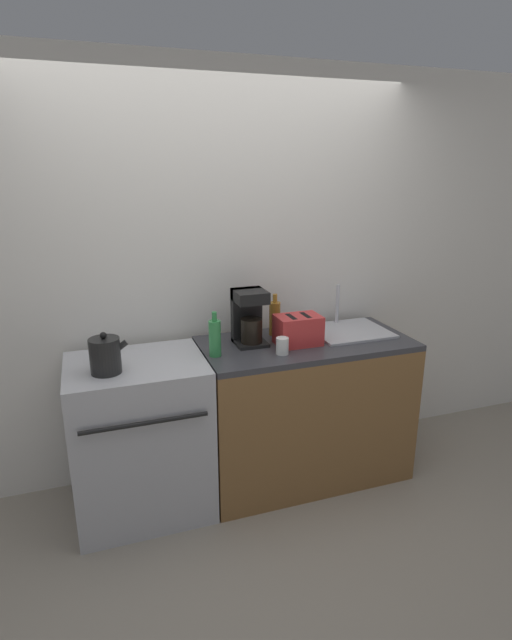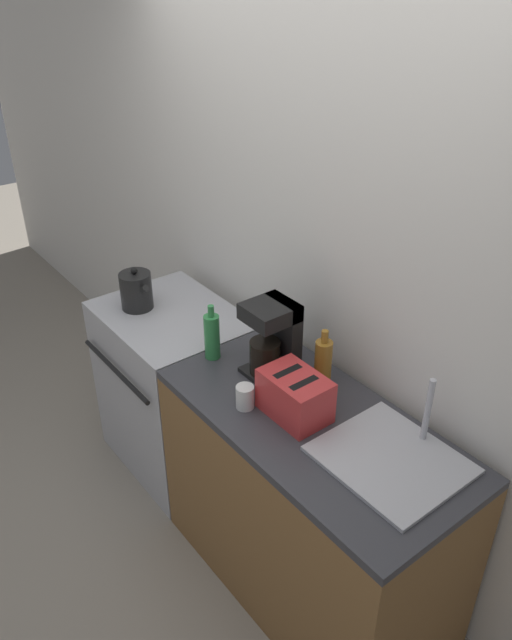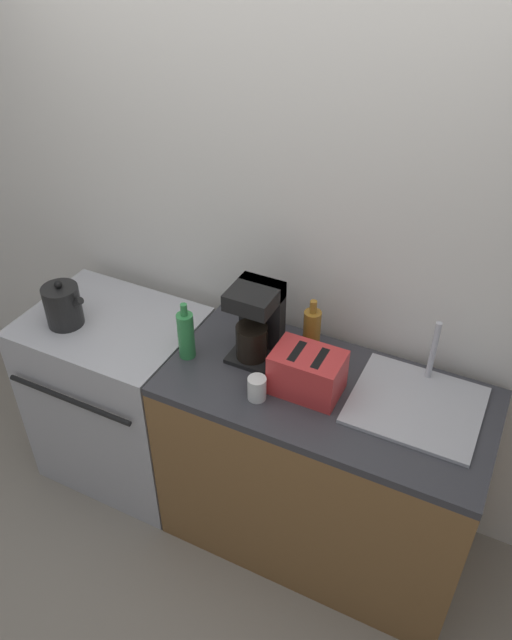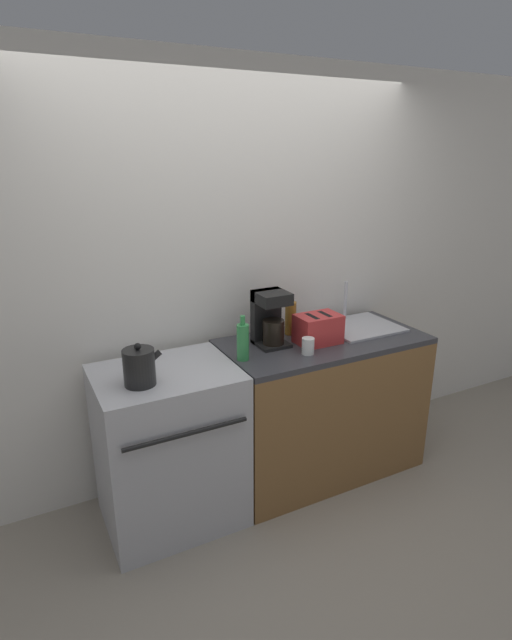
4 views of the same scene
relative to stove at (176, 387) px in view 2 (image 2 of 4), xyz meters
The scene contains 11 objects.
ground_plane 0.81m from the stove, 27.51° to the right, with size 12.00×12.00×0.00m, color gray.
wall_back 1.08m from the stove, 34.24° to the left, with size 8.00×0.05×2.60m.
stove is the anchor object (origin of this frame).
counter_block 1.05m from the stove, ahead, with size 1.31×0.64×0.94m.
kettle 0.58m from the stove, 148.90° to the right, with size 0.20×0.16×0.23m.
toaster 1.12m from the stove, ahead, with size 0.27×0.18×0.18m.
coffee_maker 0.95m from the stove, ahead, with size 0.19×0.20×0.34m.
sink_tray 1.47m from the stove, ahead, with size 0.48×0.43×0.28m.
bottle_green 0.72m from the stove, ahead, with size 0.07×0.07×0.26m.
bottle_amber 1.09m from the stove, 12.19° to the left, with size 0.07×0.07×0.27m.
cup_white 0.98m from the stove, ahead, with size 0.07×0.07×0.10m.
Camera 2 is at (1.82, -1.01, 2.52)m, focal length 35.00 mm.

